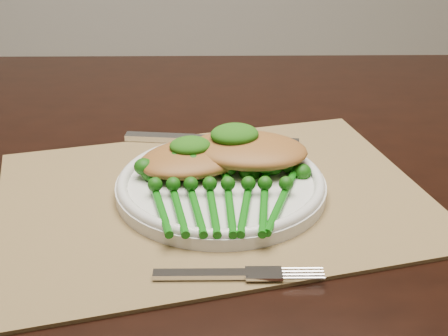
{
  "coord_description": "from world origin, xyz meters",
  "views": [
    {
      "loc": [
        -0.04,
        -0.57,
        1.1
      ],
      "look_at": [
        0.06,
        0.06,
        0.78
      ],
      "focal_mm": 50.0,
      "sensor_mm": 36.0,
      "label": 1
    }
  ],
  "objects": [
    {
      "name": "placemat",
      "position": [
        0.05,
        0.04,
        0.75
      ],
      "size": [
        0.51,
        0.4,
        0.0
      ],
      "primitive_type": "cube",
      "rotation": [
        0.0,
        0.0,
        0.11
      ],
      "color": "olive",
      "rests_on": "dining_table"
    },
    {
      "name": "dinner_plate",
      "position": [
        0.05,
        0.05,
        0.77
      ],
      "size": [
        0.24,
        0.24,
        0.02
      ],
      "color": "silver",
      "rests_on": "placemat"
    },
    {
      "name": "knife",
      "position": [
        0.04,
        0.19,
        0.76
      ],
      "size": [
        0.23,
        0.08,
        0.01
      ],
      "rotation": [
        0.0,
        0.0,
        -0.26
      ],
      "color": "silver",
      "rests_on": "placemat"
    },
    {
      "name": "fork",
      "position": [
        0.06,
        -0.11,
        0.76
      ],
      "size": [
        0.16,
        0.04,
        0.0
      ],
      "rotation": [
        0.0,
        0.0,
        -0.15
      ],
      "color": "silver",
      "rests_on": "placemat"
    },
    {
      "name": "chicken_fillet_left",
      "position": [
        0.03,
        0.09,
        0.78
      ],
      "size": [
        0.16,
        0.13,
        0.03
      ],
      "primitive_type": "ellipsoid",
      "rotation": [
        0.0,
        0.0,
        0.32
      ],
      "color": "#9E652E",
      "rests_on": "dinner_plate"
    },
    {
      "name": "chicken_fillet_right",
      "position": [
        0.09,
        0.08,
        0.79
      ],
      "size": [
        0.17,
        0.14,
        0.03
      ],
      "primitive_type": "ellipsoid",
      "rotation": [
        0.0,
        0.0,
        -0.31
      ],
      "color": "#9E652E",
      "rests_on": "dinner_plate"
    },
    {
      "name": "pesto_dollop_left",
      "position": [
        0.02,
        0.09,
        0.8
      ],
      "size": [
        0.05,
        0.04,
        0.02
      ],
      "primitive_type": "ellipsoid",
      "color": "#14470A",
      "rests_on": "chicken_fillet_left"
    },
    {
      "name": "pesto_dollop_right",
      "position": [
        0.08,
        0.09,
        0.81
      ],
      "size": [
        0.06,
        0.05,
        0.02
      ],
      "primitive_type": "ellipsoid",
      "color": "#14470A",
      "rests_on": "chicken_fillet_right"
    },
    {
      "name": "broccolini_bundle",
      "position": [
        0.05,
        -0.0,
        0.77
      ],
      "size": [
        0.18,
        0.19,
        0.04
      ],
      "rotation": [
        0.0,
        0.0,
        -0.14
      ],
      "color": "#0D5F0C",
      "rests_on": "dinner_plate"
    }
  ]
}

